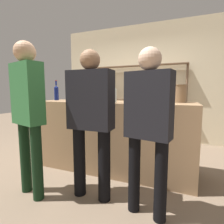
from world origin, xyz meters
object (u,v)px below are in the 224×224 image
counter_bottle_1 (140,94)px  customer_center (91,115)px  counter_bottle_0 (155,93)px  ice_bucket (179,94)px  cork_jar (96,97)px  customer_right (148,120)px  wine_glass (130,95)px  customer_left (28,107)px  counter_bottle_2 (114,94)px  counter_bottle_3 (56,92)px

counter_bottle_1 → customer_center: customer_center is taller
customer_center → counter_bottle_0: bearing=-30.7°
ice_bucket → customer_center: customer_center is taller
cork_jar → customer_right: size_ratio=0.10×
counter_bottle_0 → counter_bottle_1: 0.25m
wine_glass → customer_left: customer_left is taller
wine_glass → ice_bucket: size_ratio=0.64×
wine_glass → ice_bucket: bearing=28.8°
counter_bottle_2 → customer_right: customer_right is taller
counter_bottle_1 → counter_bottle_2: 0.37m
counter_bottle_1 → wine_glass: size_ratio=2.12×
counter_bottle_0 → wine_glass: size_ratio=2.23×
counter_bottle_2 → wine_glass: counter_bottle_2 is taller
ice_bucket → customer_right: 1.06m
counter_bottle_3 → wine_glass: 1.42m
counter_bottle_2 → cork_jar: size_ratio=2.02×
counter_bottle_2 → wine_glass: size_ratio=1.96×
wine_glass → cork_jar: bearing=164.9°
counter_bottle_1 → customer_left: customer_left is taller
wine_glass → customer_center: bearing=-114.0°
ice_bucket → customer_right: bearing=-103.5°
counter_bottle_2 → customer_center: (-0.02, -0.64, -0.22)m
counter_bottle_3 → customer_right: bearing=-27.4°
customer_left → cork_jar: bearing=-2.6°
counter_bottle_1 → cork_jar: (-0.70, 0.02, -0.05)m
counter_bottle_2 → ice_bucket: 0.90m
counter_bottle_3 → customer_right: size_ratio=0.22×
ice_bucket → counter_bottle_2: bearing=-160.6°
counter_bottle_3 → cork_jar: (0.81, -0.07, -0.06)m
counter_bottle_1 → counter_bottle_3: counter_bottle_3 is taller
counter_bottle_0 → cork_jar: (-0.87, -0.16, -0.06)m
customer_right → customer_left: size_ratio=0.92×
counter_bottle_2 → wine_glass: 0.25m
counter_bottle_3 → customer_left: 1.17m
wine_glass → customer_right: size_ratio=0.10×
counter_bottle_1 → counter_bottle_3: (-1.51, 0.09, 0.01)m
counter_bottle_3 → ice_bucket: counter_bottle_3 is taller
counter_bottle_1 → counter_bottle_3: size_ratio=0.96×
counter_bottle_3 → cork_jar: counter_bottle_3 is taller
counter_bottle_0 → wine_glass: 0.42m
counter_bottle_0 → customer_left: size_ratio=0.20×
counter_bottle_1 → cork_jar: bearing=178.5°
counter_bottle_3 → counter_bottle_0: bearing=3.0°
counter_bottle_0 → counter_bottle_3: (-1.68, -0.09, 0.01)m
customer_left → counter_bottle_0: bearing=-30.0°
counter_bottle_1 → customer_center: bearing=-116.5°
counter_bottle_1 → wine_glass: 0.18m
customer_center → customer_left: 0.70m
customer_left → wine_glass: bearing=-32.1°
cork_jar → customer_left: size_ratio=0.09×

